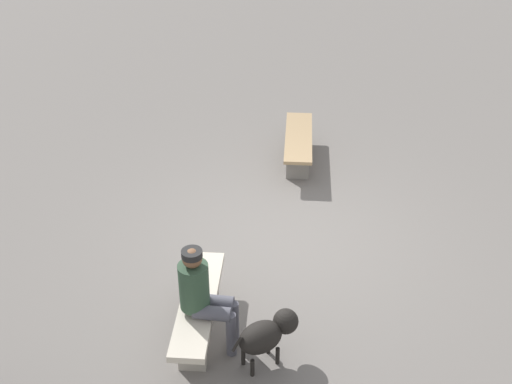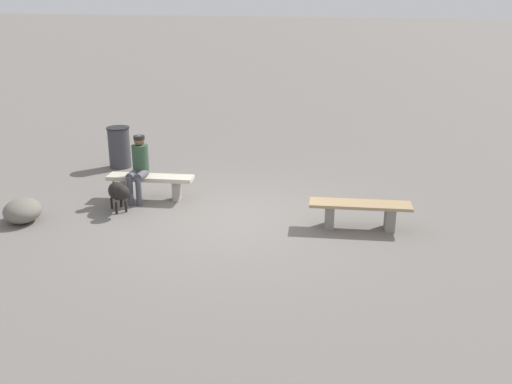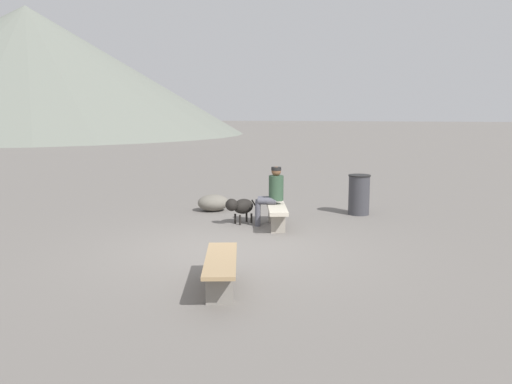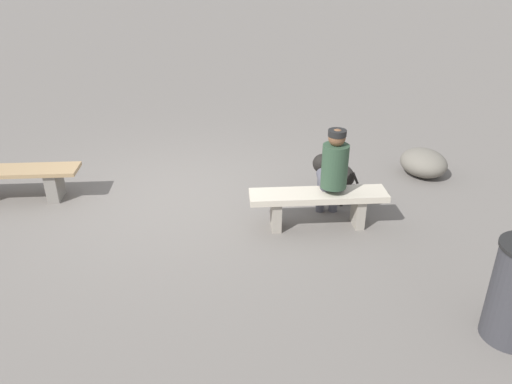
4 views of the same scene
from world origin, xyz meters
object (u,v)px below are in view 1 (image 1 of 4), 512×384
seated_person (203,293)px  dog (267,333)px  bench_right (199,308)px  bench_left (298,144)px

seated_person → dog: (0.03, 0.69, -0.34)m
dog → seated_person: bearing=128.6°
bench_right → seated_person: seated_person is taller
dog → bench_right: bearing=118.4°
seated_person → dog: 0.77m
bench_left → dog: bearing=-3.4°
bench_right → dog: dog is taller
bench_left → seated_person: seated_person is taller
bench_right → dog: size_ratio=2.61×
bench_right → seated_person: (0.15, 0.13, 0.38)m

